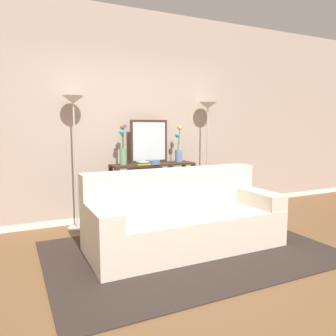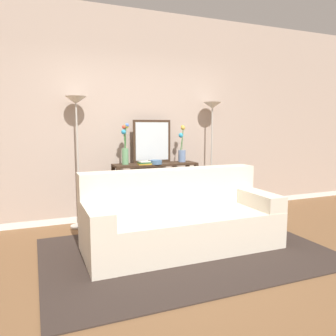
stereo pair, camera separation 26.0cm
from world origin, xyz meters
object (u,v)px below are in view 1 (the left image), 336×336
at_px(console_table, 153,182).
at_px(vase_short_flowers, 179,149).
at_px(vase_tall_flowers, 123,147).
at_px(book_row_under_console, 135,219).
at_px(floor_lamp_right, 208,126).
at_px(fruit_bowl, 154,162).
at_px(wall_mirror, 149,141).
at_px(floor_lamp_left, 74,125).
at_px(book_stack, 143,163).
at_px(couch, 183,220).

height_order(console_table, vase_short_flowers, vase_short_flowers).
relative_size(vase_tall_flowers, book_row_under_console, 1.32).
bearing_deg(floor_lamp_right, fruit_bowl, -168.77).
bearing_deg(fruit_bowl, wall_mirror, 82.92).
bearing_deg(vase_short_flowers, fruit_bowl, -162.08).
xyz_separation_m(vase_tall_flowers, vase_short_flowers, (0.88, 0.01, -0.06)).
bearing_deg(floor_lamp_right, floor_lamp_left, 180.00).
distance_m(vase_short_flowers, fruit_bowl, 0.53).
height_order(wall_mirror, book_stack, wall_mirror).
bearing_deg(couch, floor_lamp_left, 128.30).
distance_m(floor_lamp_left, book_row_under_console, 1.56).
bearing_deg(book_stack, vase_short_flowers, 12.70).
xyz_separation_m(floor_lamp_left, book_row_under_console, (0.80, -0.10, -1.34)).
bearing_deg(fruit_bowl, couch, -94.61).
distance_m(floor_lamp_right, wall_mirror, 1.01).
relative_size(vase_tall_flowers, fruit_bowl, 3.32).
bearing_deg(floor_lamp_left, vase_short_flowers, -1.79).
bearing_deg(book_stack, fruit_bowl, -2.74).
relative_size(couch, vase_tall_flowers, 3.78).
bearing_deg(console_table, wall_mirror, 89.75).
distance_m(fruit_bowl, book_row_under_console, 0.86).
relative_size(vase_tall_flowers, vase_short_flowers, 1.05).
bearing_deg(book_row_under_console, vase_tall_flowers, 167.73).
bearing_deg(floor_lamp_left, book_row_under_console, -6.83).
bearing_deg(console_table, fruit_bowl, -106.03).
bearing_deg(vase_short_flowers, book_row_under_console, -176.22).
bearing_deg(couch, vase_tall_flowers, 105.59).
distance_m(floor_lamp_left, vase_short_flowers, 1.57).
relative_size(wall_mirror, vase_short_flowers, 1.14).
xyz_separation_m(wall_mirror, vase_tall_flowers, (-0.44, -0.11, -0.06)).
xyz_separation_m(vase_short_flowers, book_stack, (-0.64, -0.15, -0.17)).
bearing_deg(floor_lamp_right, vase_tall_flowers, -177.50).
relative_size(couch, fruit_bowl, 12.55).
xyz_separation_m(console_table, vase_tall_flowers, (-0.44, 0.03, 0.52)).
height_order(floor_lamp_right, vase_tall_flowers, floor_lamp_right).
relative_size(console_table, book_stack, 6.37).
bearing_deg(vase_tall_flowers, book_stack, -28.81).
height_order(floor_lamp_left, book_row_under_console, floor_lamp_left).
relative_size(floor_lamp_left, book_row_under_console, 4.07).
xyz_separation_m(floor_lamp_right, book_stack, (-1.18, -0.19, -0.51)).
height_order(console_table, vase_tall_flowers, vase_tall_flowers).
bearing_deg(floor_lamp_left, fruit_bowl, -10.81).
relative_size(wall_mirror, fruit_bowl, 3.60).
bearing_deg(vase_tall_flowers, couch, -74.41).
bearing_deg(floor_lamp_left, book_stack, -12.33).
distance_m(couch, book_stack, 1.18).
distance_m(couch, vase_short_flowers, 1.50).
height_order(floor_lamp_right, wall_mirror, floor_lamp_right).
xyz_separation_m(couch, floor_lamp_left, (-0.97, 1.23, 1.09)).
height_order(wall_mirror, fruit_bowl, wall_mirror).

